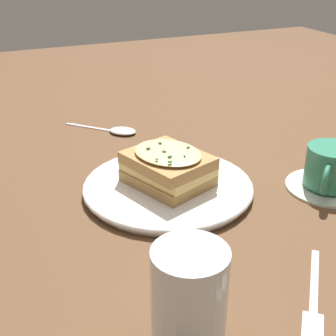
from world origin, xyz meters
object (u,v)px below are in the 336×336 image
fork (313,313)px  sandwich (168,167)px  dinner_plate (168,186)px  spoon (119,130)px  water_glass (189,298)px  teacup_with_saucer (330,171)px

fork → sandwich: bearing=-42.9°
dinner_plate → sandwich: 0.04m
dinner_plate → spoon: 0.27m
dinner_plate → water_glass: water_glass is taller
dinner_plate → teacup_with_saucer: size_ratio=2.02×
dinner_plate → sandwich: (0.00, -0.00, 0.04)m
teacup_with_saucer → spoon: 0.44m
teacup_with_saucer → fork: (0.22, -0.21, -0.03)m
sandwich → teacup_with_saucer: bearing=68.7°
spoon → fork: bearing=49.2°
water_glass → spoon: (-0.56, 0.12, -0.05)m
water_glass → spoon: bearing=168.5°
teacup_with_saucer → fork: teacup_with_saucer is taller
sandwich → spoon: bearing=178.0°
sandwich → fork: bearing=6.2°
dinner_plate → teacup_with_saucer: (0.10, 0.24, 0.02)m
dinner_plate → sandwich: size_ratio=1.76×
spoon → teacup_with_saucer: bearing=78.9°
water_glass → spoon: water_glass is taller
water_glass → fork: water_glass is taller
dinner_plate → water_glass: 0.31m
teacup_with_saucer → fork: 0.30m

